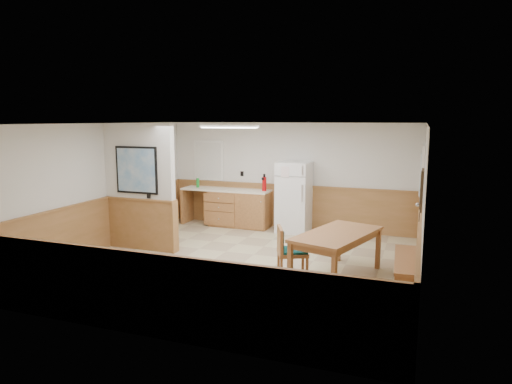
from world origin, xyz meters
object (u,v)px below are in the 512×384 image
at_px(dining_bench, 406,265).
at_px(fire_extinguisher, 264,184).
at_px(dining_table, 337,238).
at_px(soap_bottle, 198,183).
at_px(dining_chair, 287,248).
at_px(refrigerator, 294,197).

bearing_deg(dining_bench, fire_extinguisher, 136.60).
distance_m(dining_table, soap_bottle, 4.88).
height_order(dining_table, soap_bottle, soap_bottle).
bearing_deg(soap_bottle, dining_chair, -44.05).
bearing_deg(dining_table, soap_bottle, 161.78).
xyz_separation_m(refrigerator, dining_bench, (2.58, -2.80, -0.47)).
bearing_deg(refrigerator, fire_extinguisher, 175.79).
bearing_deg(soap_bottle, refrigerator, -1.16).
relative_size(refrigerator, dining_bench, 1.02).
height_order(fire_extinguisher, soap_bottle, fire_extinguisher).
relative_size(refrigerator, fire_extinguisher, 4.00).
distance_m(dining_bench, fire_extinguisher, 4.45).
relative_size(dining_bench, fire_extinguisher, 3.91).
xyz_separation_m(refrigerator, dining_chair, (0.73, -3.07, -0.32)).
height_order(dining_bench, dining_chair, dining_chair).
bearing_deg(dining_bench, dining_table, 174.87).
bearing_deg(dining_bench, soap_bottle, 148.02).
xyz_separation_m(dining_table, fire_extinguisher, (-2.23, 2.82, 0.42)).
distance_m(fire_extinguisher, soap_bottle, 1.75).
bearing_deg(dining_chair, soap_bottle, 112.10).
distance_m(refrigerator, dining_chair, 3.17).
bearing_deg(dining_table, fire_extinguisher, 145.36).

